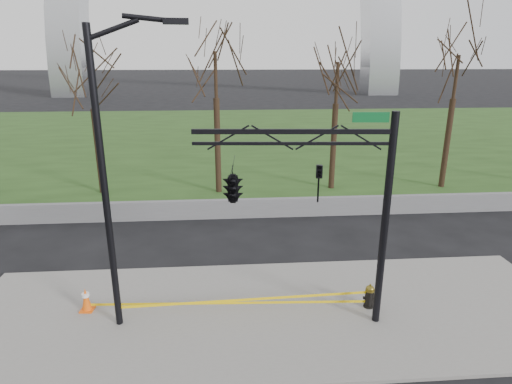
{
  "coord_description": "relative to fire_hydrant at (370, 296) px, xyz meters",
  "views": [
    {
      "loc": [
        -1.3,
        -10.81,
        7.26
      ],
      "look_at": [
        -0.32,
        2.0,
        3.16
      ],
      "focal_mm": 29.84,
      "sensor_mm": 36.0,
      "label": 1
    }
  ],
  "objects": [
    {
      "name": "ground",
      "position": [
        -2.93,
        -0.01,
        -0.45
      ],
      "size": [
        500.0,
        500.0,
        0.0
      ],
      "primitive_type": "plane",
      "color": "black",
      "rests_on": "ground"
    },
    {
      "name": "sidewalk",
      "position": [
        -2.93,
        -0.01,
        -0.4
      ],
      "size": [
        18.0,
        6.0,
        0.1
      ],
      "primitive_type": "cube",
      "color": "slate",
      "rests_on": "ground"
    },
    {
      "name": "grass_strip",
      "position": [
        -2.93,
        29.99,
        -0.42
      ],
      "size": [
        120.0,
        40.0,
        0.06
      ],
      "primitive_type": "cube",
      "color": "#244017",
      "rests_on": "ground"
    },
    {
      "name": "guardrail",
      "position": [
        -2.93,
        7.99,
        0.0
      ],
      "size": [
        60.0,
        0.3,
        0.9
      ],
      "primitive_type": "cube",
      "color": "#59595B",
      "rests_on": "ground"
    },
    {
      "name": "tree_row",
      "position": [
        5.1,
        11.99,
        3.61
      ],
      "size": [
        62.06,
        4.0,
        8.12
      ],
      "color": "black",
      "rests_on": "ground"
    },
    {
      "name": "fire_hydrant",
      "position": [
        0.0,
        0.0,
        0.0
      ],
      "size": [
        0.47,
        0.31,
        0.76
      ],
      "rotation": [
        0.0,
        0.0,
        -0.21
      ],
      "color": "black",
      "rests_on": "sidewalk"
    },
    {
      "name": "traffic_cone",
      "position": [
        -8.38,
        0.45,
        0.02
      ],
      "size": [
        0.41,
        0.41,
        0.73
      ],
      "rotation": [
        0.0,
        0.0,
        -0.1
      ],
      "color": "#EF570C",
      "rests_on": "sidewalk"
    },
    {
      "name": "street_light",
      "position": [
        -7.05,
        -0.24,
        4.25
      ],
      "size": [
        2.39,
        0.46,
        8.21
      ],
      "rotation": [
        0.0,
        0.0,
        0.11
      ],
      "color": "black",
      "rests_on": "ground"
    },
    {
      "name": "traffic_signal_mast",
      "position": [
        -3.27,
        -0.43,
        3.7
      ],
      "size": [
        5.09,
        2.52,
        6.0
      ],
      "rotation": [
        0.0,
        0.0,
        -0.08
      ],
      "color": "black",
      "rests_on": "ground"
    },
    {
      "name": "caution_tape",
      "position": [
        -3.94,
        0.06,
        -0.02
      ],
      "size": [
        8.37,
        0.73,
        0.39
      ],
      "color": "yellow",
      "rests_on": "ground"
    }
  ]
}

